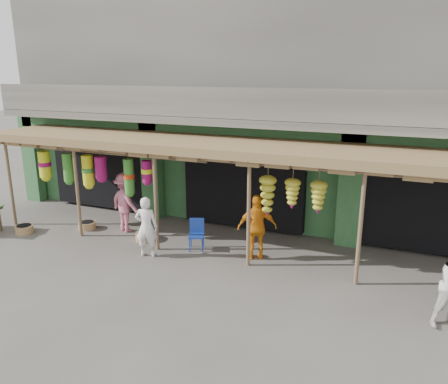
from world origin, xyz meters
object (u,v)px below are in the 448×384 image
at_px(person_vendor, 257,227).
at_px(person_shopper, 126,202).
at_px(blue_chair, 197,232).
at_px(person_front, 146,227).

xyz_separation_m(person_vendor, person_shopper, (-4.11, 0.40, 0.04)).
xyz_separation_m(blue_chair, person_front, (-0.94, -0.90, 0.32)).
distance_m(blue_chair, person_front, 1.34).
distance_m(blue_chair, person_shopper, 2.53).
bearing_deg(person_vendor, person_front, -5.37).
bearing_deg(person_vendor, person_shopper, -30.26).
bearing_deg(blue_chair, person_vendor, -20.18).
distance_m(person_front, person_vendor, 2.74).
relative_size(blue_chair, person_shopper, 0.47).
height_order(person_vendor, person_shopper, person_shopper).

